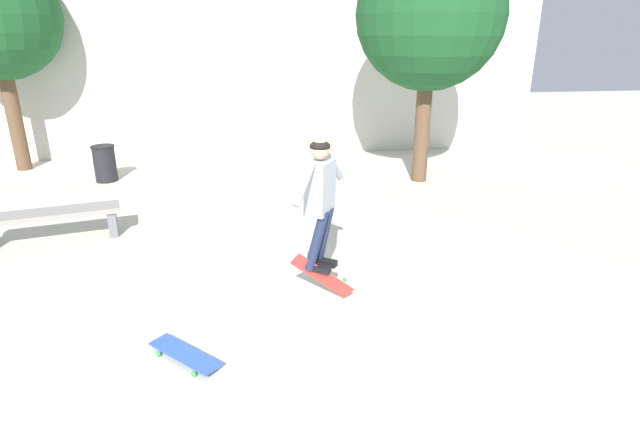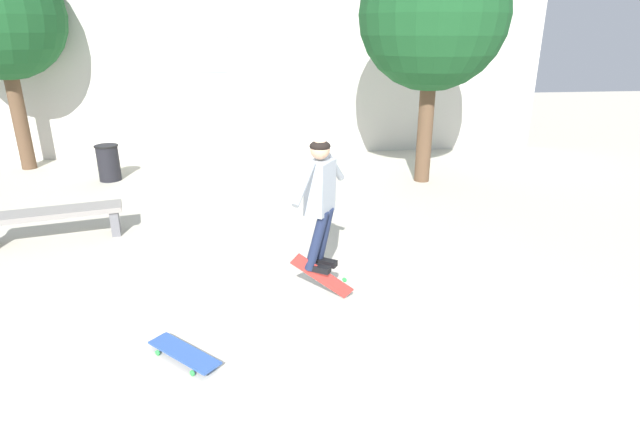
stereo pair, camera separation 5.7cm
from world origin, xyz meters
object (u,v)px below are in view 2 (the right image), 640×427
at_px(tree_right, 433,16).
at_px(skateboard_resting, 184,353).
at_px(trash_bin, 108,162).
at_px(skateboard_flipping, 322,276).
at_px(park_bench, 52,218).
at_px(skater, 320,194).

xyz_separation_m(tree_right, skateboard_resting, (-4.07, -5.57, -3.12)).
xyz_separation_m(trash_bin, skateboard_flipping, (3.77, -5.44, -0.08)).
bearing_deg(park_bench, skateboard_resting, -67.50).
bearing_deg(skateboard_flipping, skateboard_resting, -140.83).
height_order(trash_bin, skateboard_resting, trash_bin).
height_order(park_bench, skater, skater).
bearing_deg(skateboard_resting, park_bench, -10.65).
relative_size(trash_bin, skater, 0.51).
bearing_deg(tree_right, park_bench, -159.18).
xyz_separation_m(tree_right, skater, (-2.66, -4.58, -1.92)).
distance_m(skater, skateboard_flipping, 0.96).
relative_size(tree_right, trash_bin, 6.19).
distance_m(tree_right, skateboard_flipping, 6.07).
distance_m(tree_right, skater, 5.63).
bearing_deg(trash_bin, skateboard_flipping, -55.27).
bearing_deg(skateboard_resting, trash_bin, -26.32).
relative_size(skateboard_flipping, skateboard_resting, 0.96).
xyz_separation_m(park_bench, trash_bin, (-0.06, 3.21, 0.04)).
relative_size(park_bench, trash_bin, 2.64).
distance_m(park_bench, skater, 4.38).
relative_size(park_bench, skater, 1.33).
distance_m(trash_bin, skateboard_resting, 6.79).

